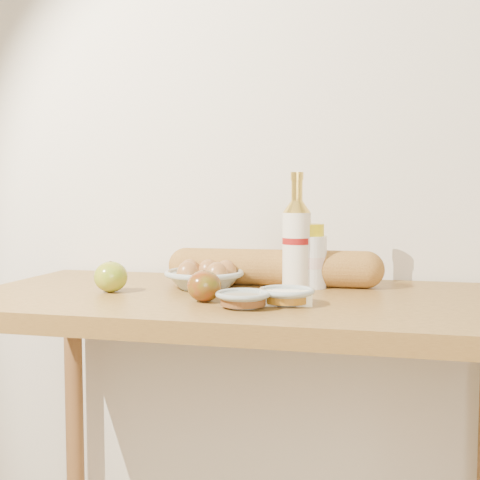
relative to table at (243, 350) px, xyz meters
name	(u,v)px	position (x,y,z in m)	size (l,w,h in m)	color
back_wall	(271,125)	(0.00, 0.33, 0.52)	(3.50, 0.02, 2.60)	beige
table	(243,350)	(0.00, 0.00, 0.00)	(1.20, 0.60, 0.90)	olive
bourbon_bottle	(297,242)	(0.10, 0.10, 0.23)	(0.08, 0.08, 0.27)	beige
cream_bottle	(311,258)	(0.13, 0.13, 0.19)	(0.08, 0.08, 0.15)	silver
egg_bowl	(205,277)	(-0.10, 0.06, 0.15)	(0.18, 0.18, 0.06)	#97A5A0
baguette	(273,267)	(0.04, 0.14, 0.17)	(0.52, 0.10, 0.09)	#AB7834
apple_yellowgreen	(111,277)	(-0.29, -0.04, 0.16)	(0.09, 0.09, 0.07)	#A78F21
apple_redgreen_front	(204,286)	(-0.06, -0.11, 0.16)	(0.07, 0.07, 0.06)	maroon
sugar_bowl	(243,299)	(0.04, -0.15, 0.14)	(0.12, 0.12, 0.03)	gray
syrup_bowl	(287,296)	(0.11, -0.10, 0.14)	(0.12, 0.12, 0.03)	#95A39E
butter_stick	(286,298)	(0.11, -0.11, 0.14)	(0.10, 0.04, 0.03)	#F8F2C0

